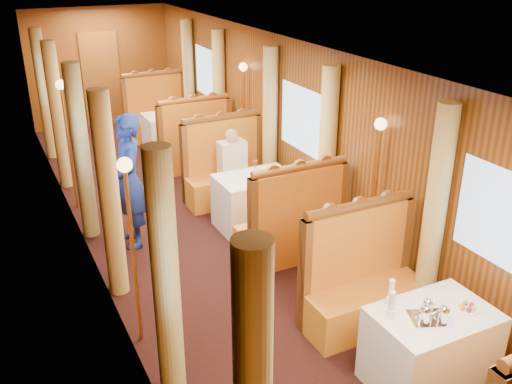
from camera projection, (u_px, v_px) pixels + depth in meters
floor at (206, 237)px, 7.77m from camera, size 3.00×12.00×0.01m
ceiling at (199, 51)px, 6.78m from camera, size 3.00×12.00×0.01m
wall_far at (100, 67)px, 12.20m from camera, size 3.00×0.01×2.50m
wall_left at (83, 169)px, 6.66m from camera, size 0.01×12.00×2.50m
wall_right at (304, 134)px, 7.88m from camera, size 0.01×12.00×2.50m
doorway_far at (102, 79)px, 12.28m from camera, size 0.80×0.04×2.00m
table_near at (430, 348)px, 5.05m from camera, size 1.05×0.72×0.75m
banquette_near_aft at (362, 287)px, 5.87m from camera, size 1.30×0.55×1.34m
table_mid at (255, 202)px, 7.93m from camera, size 1.05×0.72×0.75m
banquette_mid_fwd at (291, 228)px, 7.07m from camera, size 1.30×0.55×1.34m
banquette_mid_aft at (226, 174)px, 8.74m from camera, size 1.30×0.55×1.34m
table_far at (174, 133)px, 10.80m from camera, size 1.05×0.72×0.75m
banquette_far_fwd at (192, 146)px, 9.95m from camera, size 1.30×0.55×1.34m
banquette_far_aft at (157, 117)px, 11.62m from camera, size 1.30×0.55×1.34m
tea_tray at (430, 318)px, 4.82m from camera, size 0.41×0.37×0.01m
teapot_left at (426, 317)px, 4.74m from camera, size 0.19×0.16×0.14m
teapot_right at (444, 317)px, 4.74m from camera, size 0.19×0.16×0.13m
teapot_back at (427, 308)px, 4.87m from camera, size 0.15×0.11×0.11m
fruit_plate at (467, 308)px, 4.94m from camera, size 0.21×0.21×0.05m
cup_inboard at (391, 308)px, 4.79m from camera, size 0.08×0.08×0.26m
cup_outboard at (391, 296)px, 4.96m from camera, size 0.08×0.08×0.26m
rose_vase_mid at (255, 165)px, 7.69m from camera, size 0.06×0.06×0.36m
rose_vase_far at (173, 105)px, 10.59m from camera, size 0.06×0.06×0.36m
window_left_near at (186, 314)px, 3.71m from camera, size 0.01×1.20×0.90m
curtain_left_near_b at (166, 287)px, 4.51m from camera, size 0.22×0.22×2.35m
window_right_near at (511, 223)px, 4.92m from camera, size 0.01×1.20×0.90m
curtain_right_near_b at (434, 218)px, 5.63m from camera, size 0.22×0.22×2.35m
window_left_mid at (82, 153)px, 6.59m from camera, size 0.01×1.20×0.90m
curtain_left_mid_a at (109, 197)px, 6.10m from camera, size 0.22×0.22×2.35m
curtain_left_mid_b at (82, 153)px, 7.38m from camera, size 0.22×0.22×2.35m
window_right_mid at (303, 120)px, 7.80m from camera, size 0.01×1.20×0.90m
curtain_right_mid_a at (327, 158)px, 7.22m from camera, size 0.22×0.22×2.35m
curtain_right_mid_b at (270, 126)px, 8.51m from camera, size 0.22×0.22×2.35m
window_left_far at (42, 89)px, 9.47m from camera, size 0.01×1.20×0.90m
curtain_left_far_a at (58, 116)px, 8.98m from camera, size 0.22×0.22×2.35m
curtain_left_far_b at (44, 95)px, 10.26m from camera, size 0.22×0.22×2.35m
window_right_far at (208, 73)px, 10.67m from camera, size 0.01×1.20×0.90m
curtain_right_far_a at (219, 97)px, 10.10m from camera, size 0.22×0.22×2.35m
curtain_right_far_b at (189, 80)px, 11.38m from camera, size 0.22×0.22×2.35m
sconce_left_fore at (129, 215)px, 5.21m from camera, size 0.14×0.14×1.95m
sconce_right_fore at (377, 167)px, 6.35m from camera, size 0.14×0.14×1.95m
sconce_left_aft at (65, 119)px, 8.09m from camera, size 0.14×0.14×1.95m
sconce_right_aft at (243, 98)px, 9.23m from camera, size 0.14×0.14×1.95m
steward at (129, 182)px, 7.26m from camera, size 0.49×0.69×1.77m
passenger at (233, 160)px, 8.39m from camera, size 0.40×0.44×0.76m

